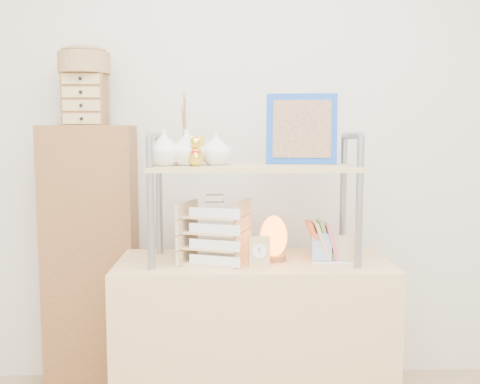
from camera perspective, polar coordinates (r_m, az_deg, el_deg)
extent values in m
cube|color=silver|center=(2.82, 0.88, 6.03)|extent=(3.40, 0.02, 2.60)
cube|color=tan|center=(2.50, 1.41, -15.67)|extent=(1.20, 0.50, 0.75)
cube|color=brown|center=(2.84, -15.59, -6.89)|extent=(0.45, 0.24, 1.35)
cylinder|color=gray|center=(2.21, -9.53, -1.23)|extent=(0.03, 0.03, 0.55)
cylinder|color=gray|center=(2.50, -8.62, -0.35)|extent=(0.03, 0.03, 0.55)
cylinder|color=gray|center=(2.34, -9.16, 5.93)|extent=(0.03, 0.30, 0.03)
cylinder|color=gray|center=(2.26, 12.62, -1.13)|extent=(0.03, 0.03, 0.55)
cylinder|color=gray|center=(2.55, 10.94, -0.28)|extent=(0.03, 0.03, 0.55)
cylinder|color=gray|center=(2.39, 11.88, 5.88)|extent=(0.03, 0.30, 0.03)
cube|color=tan|center=(2.33, 1.46, 2.59)|extent=(0.90, 0.34, 0.02)
imported|color=white|center=(2.32, -8.13, 4.68)|extent=(0.15, 0.15, 0.15)
imported|color=white|center=(2.33, -5.69, 4.75)|extent=(0.15, 0.15, 0.16)
imported|color=white|center=(2.34, -2.56, 4.62)|extent=(0.14, 0.14, 0.14)
cylinder|color=#224896|center=(2.45, -5.89, 4.16)|extent=(0.07, 0.07, 0.10)
cube|color=#1242B0|center=(2.45, 6.58, 6.71)|extent=(0.32, 0.10, 0.32)
cube|color=brown|center=(2.44, 6.62, 6.71)|extent=(0.26, 0.07, 0.26)
cube|color=#C8577B|center=(2.42, 9.65, -5.17)|extent=(0.06, 0.12, 0.17)
cube|color=#6FAA55|center=(2.43, 9.05, -5.09)|extent=(0.07, 0.12, 0.17)
cube|color=tan|center=(2.41, 8.62, -5.19)|extent=(0.07, 0.13, 0.17)
cube|color=#DF5B34|center=(2.42, 8.02, -5.11)|extent=(0.08, 0.14, 0.16)
cube|color=#DCC484|center=(2.37, -2.68, -7.25)|extent=(0.30, 0.29, 0.01)
cube|color=white|center=(2.26, -2.73, -7.35)|extent=(0.21, 0.08, 0.04)
cube|color=#DCC484|center=(2.36, -2.69, -5.67)|extent=(0.30, 0.29, 0.01)
cube|color=white|center=(2.25, -2.73, -5.68)|extent=(0.21, 0.08, 0.04)
cube|color=#DCC484|center=(2.35, -2.70, -4.06)|extent=(0.30, 0.29, 0.01)
cube|color=white|center=(2.23, -2.74, -4.00)|extent=(0.21, 0.08, 0.04)
cube|color=#DCC484|center=(2.34, -2.71, -2.44)|extent=(0.30, 0.29, 0.01)
cube|color=white|center=(2.22, -2.75, -2.29)|extent=(0.21, 0.08, 0.04)
cube|color=beige|center=(2.31, -2.72, -0.66)|extent=(0.07, 0.07, 0.03)
cylinder|color=brown|center=(2.40, 3.59, -6.97)|extent=(0.11, 0.11, 0.02)
ellipsoid|color=orange|center=(2.38, 3.60, -4.63)|extent=(0.13, 0.12, 0.18)
cube|color=tan|center=(2.28, 2.03, -6.35)|extent=(0.09, 0.04, 0.13)
cylinder|color=white|center=(2.26, 2.07, -6.33)|extent=(0.06, 0.01, 0.06)
cube|color=white|center=(2.38, 9.78, -7.36)|extent=(0.18, 0.07, 0.01)
cube|color=#205095|center=(2.36, 8.73, -5.83)|extent=(0.09, 0.03, 0.12)
cube|color=tan|center=(2.39, 10.91, -5.86)|extent=(0.09, 0.03, 0.11)
cube|color=brown|center=(2.76, -16.17, 9.42)|extent=(0.20, 0.15, 0.25)
cube|color=tan|center=(2.68, -16.52, 7.51)|extent=(0.18, 0.01, 0.05)
cube|color=tan|center=(2.68, -16.56, 8.85)|extent=(0.18, 0.01, 0.05)
cube|color=tan|center=(2.69, -16.60, 10.18)|extent=(0.18, 0.01, 0.05)
cube|color=tan|center=(2.69, -16.65, 11.50)|extent=(0.18, 0.01, 0.05)
cylinder|color=olive|center=(2.78, -16.28, 13.03)|extent=(0.25, 0.25, 0.10)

